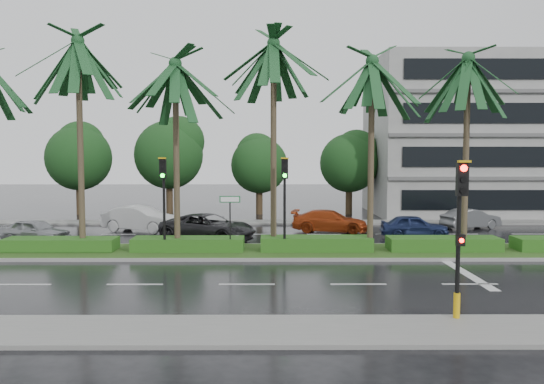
{
  "coord_description": "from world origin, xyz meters",
  "views": [
    {
      "loc": [
        0.83,
        -23.67,
        4.62
      ],
      "look_at": [
        0.93,
        1.5,
        2.86
      ],
      "focal_mm": 35.0,
      "sensor_mm": 36.0,
      "label": 1
    }
  ],
  "objects_px": {
    "street_sign": "(230,210)",
    "car_white": "(141,219)",
    "signal_near": "(460,233)",
    "car_silver": "(36,231)",
    "car_blue": "(414,226)",
    "car_darkgrey": "(208,227)",
    "car_grey": "(471,219)",
    "signal_median_left": "(163,191)",
    "car_red": "(330,221)"
  },
  "relations": [
    {
      "from": "car_white",
      "to": "car_darkgrey",
      "type": "height_order",
      "value": "car_white"
    },
    {
      "from": "car_silver",
      "to": "car_red",
      "type": "relative_size",
      "value": 0.82
    },
    {
      "from": "car_white",
      "to": "car_darkgrey",
      "type": "xyz_separation_m",
      "value": [
        4.5,
        -3.45,
        -0.04
      ]
    },
    {
      "from": "signal_near",
      "to": "car_grey",
      "type": "distance_m",
      "value": 20.19
    },
    {
      "from": "car_red",
      "to": "car_blue",
      "type": "distance_m",
      "value": 4.97
    },
    {
      "from": "car_red",
      "to": "car_silver",
      "type": "bearing_deg",
      "value": 115.7
    },
    {
      "from": "car_blue",
      "to": "car_grey",
      "type": "bearing_deg",
      "value": -46.93
    },
    {
      "from": "signal_near",
      "to": "car_darkgrey",
      "type": "height_order",
      "value": "signal_near"
    },
    {
      "from": "car_grey",
      "to": "street_sign",
      "type": "bearing_deg",
      "value": 99.82
    },
    {
      "from": "street_sign",
      "to": "car_blue",
      "type": "xyz_separation_m",
      "value": [
        9.94,
        5.34,
        -1.49
      ]
    },
    {
      "from": "street_sign",
      "to": "car_blue",
      "type": "relative_size",
      "value": 0.7
    },
    {
      "from": "car_white",
      "to": "car_blue",
      "type": "bearing_deg",
      "value": -79.56
    },
    {
      "from": "car_red",
      "to": "car_grey",
      "type": "height_order",
      "value": "car_red"
    },
    {
      "from": "signal_median_left",
      "to": "street_sign",
      "type": "height_order",
      "value": "signal_median_left"
    },
    {
      "from": "signal_median_left",
      "to": "street_sign",
      "type": "relative_size",
      "value": 1.68
    },
    {
      "from": "car_red",
      "to": "car_grey",
      "type": "xyz_separation_m",
      "value": [
        9.0,
        1.36,
        -0.03
      ]
    },
    {
      "from": "car_white",
      "to": "car_darkgrey",
      "type": "distance_m",
      "value": 5.67
    },
    {
      "from": "signal_median_left",
      "to": "car_darkgrey",
      "type": "height_order",
      "value": "signal_median_left"
    },
    {
      "from": "signal_near",
      "to": "car_white",
      "type": "relative_size",
      "value": 0.93
    },
    {
      "from": "car_silver",
      "to": "car_red",
      "type": "xyz_separation_m",
      "value": [
        15.94,
        3.94,
        0.02
      ]
    },
    {
      "from": "street_sign",
      "to": "car_blue",
      "type": "distance_m",
      "value": 11.38
    },
    {
      "from": "street_sign",
      "to": "car_white",
      "type": "relative_size",
      "value": 0.55
    },
    {
      "from": "signal_near",
      "to": "car_white",
      "type": "xyz_separation_m",
      "value": [
        -13.0,
        17.58,
        -1.73
      ]
    },
    {
      "from": "car_white",
      "to": "car_blue",
      "type": "distance_m",
      "value": 16.11
    },
    {
      "from": "car_grey",
      "to": "car_red",
      "type": "bearing_deg",
      "value": 76.99
    },
    {
      "from": "signal_near",
      "to": "car_darkgrey",
      "type": "relative_size",
      "value": 0.83
    },
    {
      "from": "signal_near",
      "to": "car_silver",
      "type": "xyz_separation_m",
      "value": [
        -17.5,
        13.39,
        -1.87
      ]
    },
    {
      "from": "car_red",
      "to": "car_blue",
      "type": "relative_size",
      "value": 1.22
    },
    {
      "from": "car_silver",
      "to": "car_red",
      "type": "height_order",
      "value": "car_red"
    },
    {
      "from": "signal_near",
      "to": "signal_median_left",
      "type": "relative_size",
      "value": 1.0
    },
    {
      "from": "car_white",
      "to": "car_grey",
      "type": "bearing_deg",
      "value": -68.01
    },
    {
      "from": "signal_near",
      "to": "car_darkgrey",
      "type": "bearing_deg",
      "value": 121.03
    },
    {
      "from": "car_grey",
      "to": "car_darkgrey",
      "type": "bearing_deg",
      "value": 84.37
    },
    {
      "from": "signal_near",
      "to": "car_blue",
      "type": "distance_m",
      "value": 15.6
    },
    {
      "from": "street_sign",
      "to": "car_silver",
      "type": "distance_m",
      "value": 11.17
    },
    {
      "from": "signal_near",
      "to": "street_sign",
      "type": "distance_m",
      "value": 12.11
    },
    {
      "from": "car_grey",
      "to": "signal_median_left",
      "type": "bearing_deg",
      "value": 95.7
    },
    {
      "from": "street_sign",
      "to": "car_blue",
      "type": "height_order",
      "value": "street_sign"
    },
    {
      "from": "street_sign",
      "to": "signal_near",
      "type": "bearing_deg",
      "value": -54.66
    },
    {
      "from": "car_red",
      "to": "car_white",
      "type": "bearing_deg",
      "value": 100.55
    },
    {
      "from": "signal_near",
      "to": "car_silver",
      "type": "height_order",
      "value": "signal_near"
    },
    {
      "from": "car_darkgrey",
      "to": "car_white",
      "type": "bearing_deg",
      "value": 75.9
    },
    {
      "from": "signal_median_left",
      "to": "car_blue",
      "type": "height_order",
      "value": "signal_median_left"
    },
    {
      "from": "car_red",
      "to": "car_blue",
      "type": "height_order",
      "value": "car_red"
    },
    {
      "from": "signal_median_left",
      "to": "car_darkgrey",
      "type": "xyz_separation_m",
      "value": [
        1.5,
        4.44,
        -2.27
      ]
    },
    {
      "from": "car_darkgrey",
      "to": "car_red",
      "type": "xyz_separation_m",
      "value": [
        6.94,
        3.2,
        -0.07
      ]
    },
    {
      "from": "street_sign",
      "to": "car_grey",
      "type": "xyz_separation_m",
      "value": [
        14.44,
        8.81,
        -1.49
      ]
    },
    {
      "from": "car_darkgrey",
      "to": "car_grey",
      "type": "distance_m",
      "value": 16.57
    },
    {
      "from": "signal_near",
      "to": "street_sign",
      "type": "relative_size",
      "value": 1.68
    },
    {
      "from": "car_red",
      "to": "car_grey",
      "type": "bearing_deg",
      "value": -69.61
    }
  ]
}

